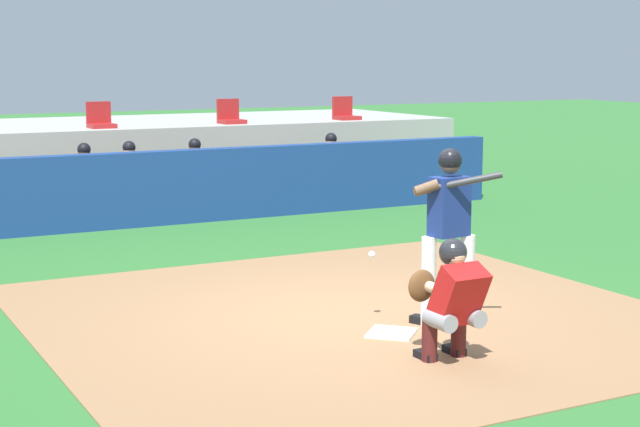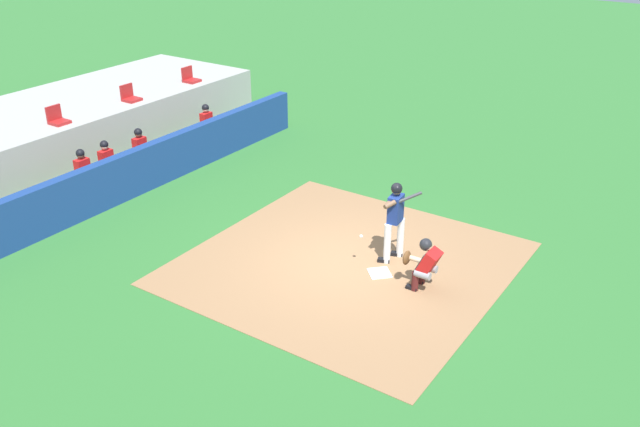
{
  "view_description": "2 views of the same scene",
  "coord_description": "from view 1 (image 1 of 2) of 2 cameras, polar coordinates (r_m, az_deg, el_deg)",
  "views": [
    {
      "loc": [
        -5.04,
        -8.8,
        2.7
      ],
      "look_at": [
        0.0,
        0.7,
        1.0
      ],
      "focal_mm": 55.79,
      "sensor_mm": 36.0,
      "label": 1
    },
    {
      "loc": [
        -10.92,
        -6.64,
        7.42
      ],
      "look_at": [
        0.0,
        0.7,
        1.0
      ],
      "focal_mm": 38.51,
      "sensor_mm": 36.0,
      "label": 2
    }
  ],
  "objects": [
    {
      "name": "catcher_crouched",
      "position": [
        8.88,
        7.5,
        -4.71
      ],
      "size": [
        0.49,
        1.86,
        1.13
      ],
      "color": "gray",
      "rests_on": "ground"
    },
    {
      "name": "dirt_infield",
      "position": [
        10.49,
        1.8,
        -5.9
      ],
      "size": [
        6.4,
        6.4,
        0.01
      ],
      "primitive_type": "cube",
      "color": "#936B47",
      "rests_on": "ground"
    },
    {
      "name": "stadium_seat_2",
      "position": [
        18.9,
        -12.48,
        5.23
      ],
      "size": [
        0.46,
        0.46,
        0.48
      ],
      "color": "#A51E1E",
      "rests_on": "stands_platform"
    },
    {
      "name": "dugout_player_0",
      "position": [
        16.81,
        -13.21,
        1.82
      ],
      "size": [
        0.49,
        0.7,
        1.3
      ],
      "color": "#939399",
      "rests_on": "ground"
    },
    {
      "name": "dugout_player_1",
      "position": [
        17.02,
        -10.72,
        1.98
      ],
      "size": [
        0.49,
        0.7,
        1.3
      ],
      "color": "#939399",
      "rests_on": "ground"
    },
    {
      "name": "home_plate",
      "position": [
        9.83,
        4.13,
        -6.84
      ],
      "size": [
        0.62,
        0.62,
        0.02
      ],
      "primitive_type": "cube",
      "rotation": [
        0.0,
        0.0,
        0.79
      ],
      "color": "white",
      "rests_on": "dirt_infield"
    },
    {
      "name": "dugout_wall",
      "position": [
        16.25,
        -9.63,
        1.42
      ],
      "size": [
        13.0,
        0.3,
        1.2
      ],
      "primitive_type": "cube",
      "color": "navy",
      "rests_on": "ground"
    },
    {
      "name": "dugout_bench",
      "position": [
        17.24,
        -10.65,
        0.57
      ],
      "size": [
        11.8,
        0.44,
        0.45
      ],
      "primitive_type": "cube",
      "color": "olive",
      "rests_on": "ground"
    },
    {
      "name": "dugout_player_2",
      "position": [
        17.4,
        -7.02,
        2.22
      ],
      "size": [
        0.49,
        0.7,
        1.3
      ],
      "color": "#939399",
      "rests_on": "ground"
    },
    {
      "name": "dugout_player_3",
      "position": [
        18.53,
        0.82,
        2.7
      ],
      "size": [
        0.49,
        0.7,
        1.3
      ],
      "color": "#939399",
      "rests_on": "ground"
    },
    {
      "name": "batter_at_plate",
      "position": [
        10.03,
        7.36,
        -0.64
      ],
      "size": [
        0.76,
        0.69,
        1.8
      ],
      "color": "silver",
      "rests_on": "ground"
    },
    {
      "name": "ground_plane",
      "position": [
        10.5,
        1.8,
        -5.93
      ],
      "size": [
        80.0,
        80.0,
        0.0
      ],
      "primitive_type": "plane",
      "color": "#2D6B2D"
    },
    {
      "name": "stadium_seat_4",
      "position": [
        20.9,
        1.45,
        5.78
      ],
      "size": [
        0.46,
        0.46,
        0.48
      ],
      "color": "#A51E1E",
      "rests_on": "stands_platform"
    },
    {
      "name": "stadium_seat_3",
      "position": [
        19.76,
        -5.17,
        5.56
      ],
      "size": [
        0.46,
        0.46,
        0.48
      ],
      "color": "#A51E1E",
      "rests_on": "stands_platform"
    },
    {
      "name": "stands_platform",
      "position": [
        20.43,
        -13.55,
        3.11
      ],
      "size": [
        15.0,
        4.4,
        1.4
      ],
      "primitive_type": "cube",
      "color": "#9E9E99",
      "rests_on": "ground"
    }
  ]
}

